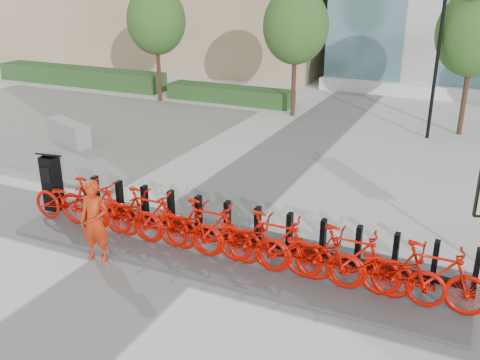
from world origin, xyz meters
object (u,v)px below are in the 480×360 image
at_px(worker_red, 95,221).
at_px(jersey_barrier, 69,133).
at_px(kiosk, 52,182).
at_px(bike_0, 70,201).

height_order(worker_red, jersey_barrier, worker_red).
height_order(kiosk, jersey_barrier, kiosk).
xyz_separation_m(kiosk, jersey_barrier, (-3.64, 4.61, -0.40)).
bearing_deg(jersey_barrier, worker_red, -24.16).
bearing_deg(bike_0, jersey_barrier, 42.19).
distance_m(kiosk, worker_red, 2.86).
distance_m(bike_0, jersey_barrier, 6.81).
bearing_deg(jersey_barrier, kiosk, -31.26).
bearing_deg(worker_red, kiosk, 139.40).
xyz_separation_m(bike_0, kiosk, (-0.93, 0.43, 0.17)).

